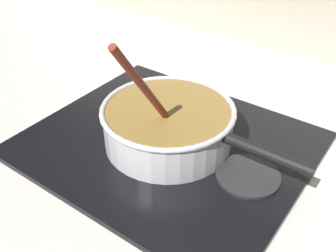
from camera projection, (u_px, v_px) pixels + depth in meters
ground at (84, 197)px, 0.74m from camera, size 2.40×1.60×0.04m
hob_plate at (168, 144)px, 0.83m from camera, size 0.56×0.48×0.01m
burner_ring at (168, 140)px, 0.83m from camera, size 0.17×0.17×0.01m
spare_burner at (248, 175)px, 0.74m from camera, size 0.12×0.12×0.01m
cooking_pan at (169, 124)px, 0.80m from camera, size 0.43×0.29×0.27m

